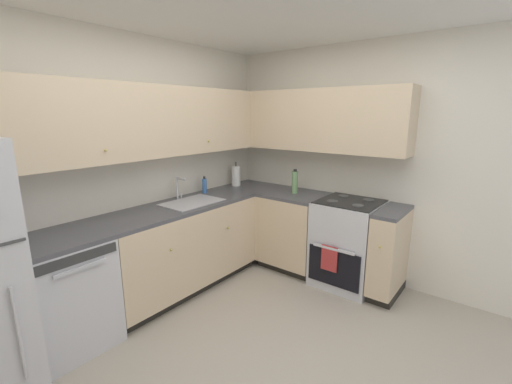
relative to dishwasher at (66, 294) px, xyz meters
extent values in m
cube|color=#A89E8E|center=(0.74, -1.46, -0.45)|extent=(3.69, 3.51, 0.02)
cube|color=silver|center=(0.74, 0.33, 0.82)|extent=(3.79, 0.05, 2.52)
cube|color=silver|center=(2.61, -1.46, 0.82)|extent=(0.05, 3.61, 2.52)
cylinder|color=silver|center=(-0.45, -0.47, 0.12)|extent=(0.02, 0.02, 0.61)
cube|color=silver|center=(0.00, 0.00, 0.00)|extent=(0.60, 0.60, 0.87)
cube|color=#333333|center=(0.00, -0.30, 0.38)|extent=(0.55, 0.01, 0.07)
cube|color=silver|center=(0.00, -0.32, 0.31)|extent=(0.36, 0.02, 0.02)
cube|color=beige|center=(1.15, 0.00, 0.04)|extent=(1.68, 0.60, 0.78)
cube|color=black|center=(1.15, 0.03, -0.39)|extent=(1.68, 0.54, 0.09)
sphere|color=tan|center=(0.78, -0.31, 0.19)|extent=(0.02, 0.02, 0.02)
sphere|color=tan|center=(1.52, -0.31, 0.19)|extent=(0.02, 0.02, 0.02)
cube|color=#4C4C51|center=(1.14, 0.00, 0.45)|extent=(2.89, 0.60, 0.03)
cube|color=beige|center=(2.29, -0.64, 0.04)|extent=(0.60, 0.69, 0.78)
cube|color=black|center=(2.32, -0.64, -0.39)|extent=(0.54, 0.69, 0.09)
cube|color=beige|center=(2.29, -1.74, 0.04)|extent=(0.60, 0.23, 0.78)
cube|color=black|center=(2.32, -1.74, -0.39)|extent=(0.54, 0.23, 0.09)
sphere|color=tan|center=(1.97, -1.74, 0.19)|extent=(0.02, 0.02, 0.02)
cube|color=#4C4C51|center=(2.29, -0.64, 0.45)|extent=(0.60, 0.69, 0.03)
cube|color=#4C4C51|center=(2.29, -1.74, 0.45)|extent=(0.60, 0.23, 0.03)
cube|color=silver|center=(2.31, -1.31, 0.02)|extent=(0.64, 0.62, 0.91)
cube|color=black|center=(1.98, -1.31, -0.15)|extent=(0.02, 0.55, 0.38)
cube|color=silver|center=(1.96, -1.31, 0.06)|extent=(0.02, 0.43, 0.02)
cube|color=black|center=(2.31, -1.31, 0.48)|extent=(0.59, 0.60, 0.01)
cube|color=silver|center=(2.61, -1.31, 0.54)|extent=(0.03, 0.60, 0.15)
cylinder|color=#4C4C4C|center=(2.17, -1.44, 0.49)|extent=(0.11, 0.11, 0.01)
cylinder|color=#4C4C4C|center=(2.17, -1.17, 0.49)|extent=(0.11, 0.11, 0.01)
cylinder|color=#4C4C4C|center=(2.45, -1.44, 0.49)|extent=(0.11, 0.11, 0.01)
cylinder|color=#4C4C4C|center=(2.45, -1.17, 0.49)|extent=(0.11, 0.11, 0.01)
cube|color=#B23333|center=(1.96, -1.27, -0.05)|extent=(0.02, 0.17, 0.26)
cube|color=beige|center=(0.98, 0.14, 1.29)|extent=(2.57, 0.32, 0.66)
sphere|color=tan|center=(0.42, -0.03, 1.08)|extent=(0.02, 0.02, 0.02)
sphere|color=tan|center=(1.55, -0.03, 1.08)|extent=(0.02, 0.02, 0.02)
cube|color=beige|center=(2.43, -0.75, 1.29)|extent=(0.32, 2.11, 0.66)
cube|color=#B7B7BC|center=(1.28, -0.03, 0.47)|extent=(0.59, 0.40, 0.01)
cube|color=gray|center=(1.28, -0.03, 0.42)|extent=(0.55, 0.36, 0.09)
cube|color=#99999E|center=(1.28, -0.03, 0.44)|extent=(0.02, 0.35, 0.06)
cylinder|color=silver|center=(1.28, 0.20, 0.59)|extent=(0.02, 0.02, 0.24)
cylinder|color=silver|center=(1.28, 0.13, 0.70)|extent=(0.02, 0.15, 0.02)
cylinder|color=silver|center=(1.33, 0.20, 0.50)|extent=(0.02, 0.02, 0.06)
cylinder|color=#3F72BF|center=(1.66, 0.18, 0.55)|extent=(0.05, 0.05, 0.16)
cylinder|color=#262626|center=(1.66, 0.18, 0.65)|extent=(0.02, 0.02, 0.03)
cylinder|color=white|center=(2.18, 0.16, 0.60)|extent=(0.11, 0.11, 0.25)
cylinder|color=#3F3F3F|center=(2.18, 0.16, 0.62)|extent=(0.02, 0.02, 0.31)
cylinder|color=#729E66|center=(2.29, -0.64, 0.60)|extent=(0.07, 0.07, 0.25)
cylinder|color=black|center=(2.29, -0.64, 0.73)|extent=(0.04, 0.04, 0.02)
camera|label=1|loc=(-0.95, -2.61, 1.37)|focal=23.69mm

